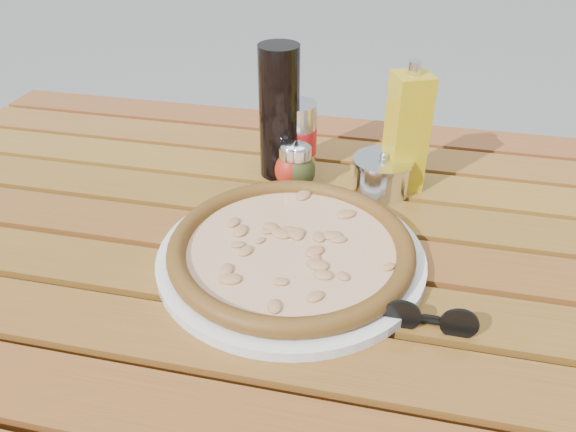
% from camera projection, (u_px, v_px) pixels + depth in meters
% --- Properties ---
extents(table, '(1.40, 0.90, 0.75)m').
position_uv_depth(table, '(285.00, 282.00, 0.84)').
color(table, '#341C0C').
rests_on(table, ground).
extents(plate, '(0.37, 0.37, 0.01)m').
position_uv_depth(plate, '(291.00, 257.00, 0.76)').
color(plate, silver).
rests_on(plate, table).
extents(pizza, '(0.37, 0.37, 0.03)m').
position_uv_depth(pizza, '(291.00, 247.00, 0.75)').
color(pizza, beige).
rests_on(pizza, plate).
extents(pepper_shaker, '(0.06, 0.06, 0.08)m').
position_uv_depth(pepper_shaker, '(291.00, 166.00, 0.91)').
color(pepper_shaker, red).
rests_on(pepper_shaker, table).
extents(oregano_shaker, '(0.05, 0.05, 0.08)m').
position_uv_depth(oregano_shaker, '(299.00, 166.00, 0.90)').
color(oregano_shaker, '#393F19').
rests_on(oregano_shaker, table).
extents(dark_bottle, '(0.08, 0.08, 0.22)m').
position_uv_depth(dark_bottle, '(279.00, 113.00, 0.91)').
color(dark_bottle, black).
rests_on(dark_bottle, table).
extents(soda_can, '(0.09, 0.09, 0.12)m').
position_uv_depth(soda_can, '(297.00, 138.00, 0.95)').
color(soda_can, silver).
rests_on(soda_can, table).
extents(olive_oil_cruet, '(0.07, 0.07, 0.21)m').
position_uv_depth(olive_oil_cruet, '(407.00, 132.00, 0.88)').
color(olive_oil_cruet, '#BB9A13').
rests_on(olive_oil_cruet, table).
extents(parmesan_tin, '(0.11, 0.11, 0.07)m').
position_uv_depth(parmesan_tin, '(382.00, 175.00, 0.90)').
color(parmesan_tin, silver).
rests_on(parmesan_tin, table).
extents(sunglasses, '(0.11, 0.02, 0.04)m').
position_uv_depth(sunglasses, '(430.00, 320.00, 0.65)').
color(sunglasses, black).
rests_on(sunglasses, table).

